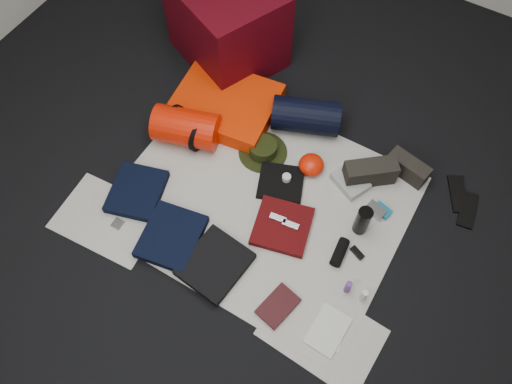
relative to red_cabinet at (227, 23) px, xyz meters
The scene contains 37 objects.
floor 1.22m from the red_cabinet, 48.86° to the right, with size 4.50×4.50×0.02m, color black.
newspaper_mat 1.21m from the red_cabinet, 48.86° to the right, with size 1.60×1.30×0.01m, color silver.
newspaper_sheet_front_left 1.47m from the red_cabinet, 86.88° to the right, with size 0.58×0.40×0.00m, color silver.
newspaper_sheet_front_right 2.01m from the red_cabinet, 44.24° to the right, with size 0.58×0.40×0.00m, color silver.
red_cabinet is the anchor object (origin of this frame).
sleeping_pad 0.54m from the red_cabinet, 60.76° to the right, with size 0.63×0.51×0.11m, color #F12F02.
stuff_sack 0.78m from the red_cabinet, 77.74° to the right, with size 0.23×0.23×0.39m, color red.
sack_strap_left 0.76m from the red_cabinet, 85.28° to the right, with size 0.22×0.22×0.03m, color black.
sack_strap_right 0.80m from the red_cabinet, 70.61° to the right, with size 0.22×0.22×0.03m, color black.
navy_duffel 0.82m from the red_cabinet, 21.32° to the right, with size 0.22×0.22×0.41m, color black.
boonie_brim 0.90m from the red_cabinet, 44.06° to the right, with size 0.30×0.30×0.01m, color black.
boonie_crown 0.89m from the red_cabinet, 44.06° to the right, with size 0.17×0.17×0.07m, color black.
hiking_boot_left 1.34m from the red_cabinet, 19.49° to the right, with size 0.30×0.11×0.15m, color black.
hiking_boot_right 1.47m from the red_cabinet, 11.51° to the right, with size 0.25×0.10×0.13m, color black.
flip_flop_left 1.79m from the red_cabinet, ahead, with size 0.09×0.25×0.01m, color black.
flip_flop_right 1.89m from the red_cabinet, 10.44° to the right, with size 0.09×0.24×0.01m, color black.
trousers_navy_a 1.25m from the red_cabinet, 84.03° to the right, with size 0.29×0.33×0.05m, color black.
trousers_navy_b 1.45m from the red_cabinet, 70.91° to the right, with size 0.31×0.35×0.06m, color black.
trousers_charcoal 1.59m from the red_cabinet, 60.80° to the right, with size 0.30×0.35×0.05m, color black.
black_tshirt 1.13m from the red_cabinet, 41.86° to the right, with size 0.26×0.25×0.03m, color black.
red_shirt 1.40m from the red_cabinet, 45.45° to the right, with size 0.31×0.31×0.04m, color #490809.
orange_stuff_sack 1.10m from the red_cabinet, 30.91° to the right, with size 0.15×0.15×0.10m, color red.
first_aid_pouch 1.31m from the red_cabinet, 24.12° to the right, with size 0.20×0.15×0.05m, color gray.
water_bottle 1.56m from the red_cabinet, 29.62° to the right, with size 0.08×0.08×0.21m, color black.
speaker 1.65m from the red_cabinet, 36.25° to the right, with size 0.06×0.06×0.16m, color black.
compact_camera 1.53m from the red_cabinet, 24.31° to the right, with size 0.11×0.07×0.04m, color #ABABB0.
cyan_case 1.56m from the red_cabinet, 23.06° to the right, with size 0.10×0.06×0.03m, color #0F6E97.
toiletry_purple 1.84m from the red_cabinet, 38.07° to the right, with size 0.03×0.03×0.10m, color #512475.
toiletry_clear 1.91m from the red_cabinet, 36.39° to the right, with size 0.03×0.03×0.10m, color #BABFB9.
paperback_book 1.83m from the red_cabinet, 49.96° to the right, with size 0.14×0.21×0.03m, color black.
map_booklet 2.01m from the red_cabinet, 43.35° to the right, with size 0.16×0.24×0.01m, color silver.
map_printout 2.03m from the red_cabinet, 43.21° to the right, with size 0.13×0.16×0.01m, color silver.
sunglasses 1.69m from the red_cabinet, 33.04° to the right, with size 0.09×0.03×0.02m, color black.
key_cluster 1.47m from the red_cabinet, 84.02° to the right, with size 0.06×0.06×0.01m, color #ABABB0.
tape_roll 1.12m from the red_cabinet, 39.99° to the right, with size 0.05×0.05×0.04m, color silver.
energy_bar_a 1.35m from the red_cabinet, 46.07° to the right, with size 0.10×0.04×0.01m, color #ABABB0.
energy_bar_b 1.41m from the red_cabinet, 43.70° to the right, with size 0.10×0.04×0.01m, color #ABABB0.
Camera 1 is at (0.66, -1.19, 2.58)m, focal length 35.00 mm.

